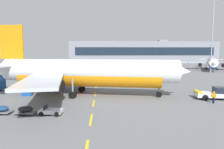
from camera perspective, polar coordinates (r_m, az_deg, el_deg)
ground at (r=58.88m, az=17.84°, el=-1.42°), size 400.00×400.00×0.00m
apron_paint_markings at (r=51.53m, az=-4.18°, el=-2.18°), size 8.00×93.21×0.01m
airliner_foreground at (r=36.11m, az=-7.32°, el=0.56°), size 34.68×33.99×12.20m
pushback_tug at (r=37.19m, az=26.61°, el=-4.62°), size 6.35×3.87×2.08m
airliner_mid_left at (r=96.55m, az=25.60°, el=3.01°), size 25.91×27.25×9.94m
ground_power_truck at (r=57.87m, az=7.69°, el=0.33°), size 4.31×7.39×3.14m
baggage_train at (r=27.96m, az=-25.29°, el=-8.71°), size 11.69×2.80×1.14m
ground_crew_worker at (r=33.84m, az=26.01°, el=-5.38°), size 0.54×0.56×1.78m
uld_cargo_container at (r=38.87m, az=-22.14°, el=-4.13°), size 1.84×1.80×1.60m
apron_light_mast_far at (r=85.31m, az=25.86°, el=12.95°), size 1.80×1.80×30.43m
terminal_satellite at (r=151.84m, az=8.14°, el=6.00°), size 99.76×25.73×16.21m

